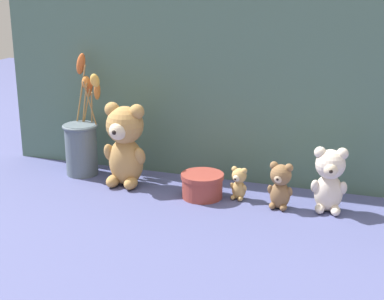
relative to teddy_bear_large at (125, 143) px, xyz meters
The scene contains 8 objects.
ground_plane 0.24m from the teddy_bear_large, ahead, with size 4.00×4.00×0.00m, color #4C5184.
backdrop_wall 0.34m from the teddy_bear_large, 35.31° to the left, with size 1.27×0.02×0.71m.
teddy_bear_large is the anchor object (origin of this frame).
teddy_bear_medium 0.56m from the teddy_bear_large, ahead, with size 0.09×0.09×0.17m.
teddy_bear_small 0.45m from the teddy_bear_large, ahead, with size 0.07×0.06×0.12m.
teddy_bear_tiny 0.34m from the teddy_bear_large, ahead, with size 0.05×0.05×0.09m.
flower_vase 0.17m from the teddy_bear_large, 164.50° to the left, with size 0.13×0.12×0.36m.
decorative_tin_tall 0.25m from the teddy_bear_large, ahead, with size 0.12×0.12×0.07m.
Camera 1 is at (0.48, -1.39, 0.59)m, focal length 55.00 mm.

